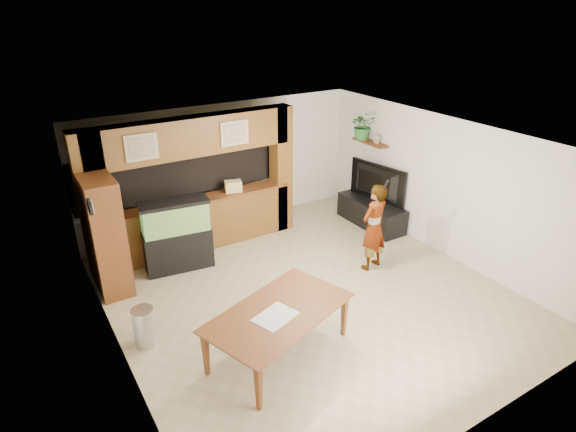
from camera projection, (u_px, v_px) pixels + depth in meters
floor at (308, 294)px, 8.01m from camera, size 6.50×6.50×0.00m
ceiling at (311, 142)px, 6.92m from camera, size 6.50×6.50×0.00m
wall_back at (222, 166)px, 9.98m from camera, size 6.00×0.00×6.00m
wall_left at (112, 278)px, 6.03m from camera, size 0.00×6.50×6.50m
wall_right at (444, 187)px, 8.90m from camera, size 0.00×6.50×6.50m
partition at (190, 183)px, 9.05m from camera, size 4.20×0.99×2.60m
wall_clock at (90, 207)px, 6.57m from camera, size 0.05×0.25×0.25m
wall_shelf at (370, 142)px, 10.17m from camera, size 0.25×0.90×0.04m
pantry_cabinet at (106, 237)px, 7.73m from camera, size 0.50×0.81×1.99m
trash_can at (144, 327)px, 6.76m from camera, size 0.32×0.32×0.58m
aquarium at (177, 236)px, 8.53m from camera, size 1.19×0.44×1.31m
tv_stand at (371, 213)px, 10.34m from camera, size 0.59×1.62×0.54m
television at (373, 184)px, 10.06m from camera, size 0.44×1.39×0.80m
photo_frame at (376, 139)px, 9.98m from camera, size 0.03×0.14×0.19m
potted_plant at (363, 125)px, 10.19m from camera, size 0.66×0.61×0.61m
person at (374, 227)px, 8.48m from camera, size 0.66×0.50×1.61m
microphone at (386, 184)px, 8.03m from camera, size 0.04×0.11×0.17m
dining_table at (281, 334)px, 6.51m from camera, size 2.27×1.71×0.71m
newspaper_a at (275, 317)px, 6.27m from camera, size 0.65×0.55×0.01m
counter_box at (233, 186)px, 9.36m from camera, size 0.37×0.29×0.21m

